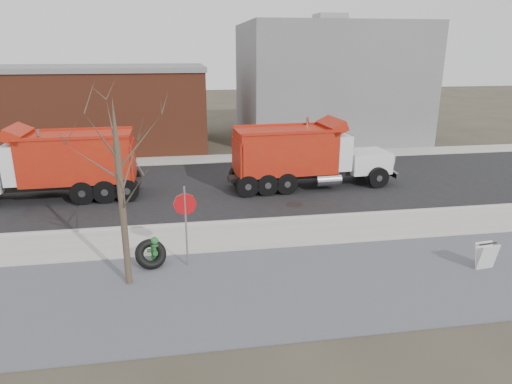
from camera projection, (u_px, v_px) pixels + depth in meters
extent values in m
plane|color=#383328|center=(232.00, 240.00, 15.72)|extent=(120.00, 120.00, 0.00)
cube|color=slate|center=(247.00, 290.00, 12.42)|extent=(60.00, 5.00, 0.03)
cube|color=#9E9B93|center=(231.00, 236.00, 15.95)|extent=(60.00, 2.50, 0.06)
cube|color=#9E9B93|center=(228.00, 222.00, 17.16)|extent=(60.00, 0.15, 0.11)
cube|color=black|center=(217.00, 187.00, 21.65)|extent=(60.00, 9.40, 0.02)
cube|color=#9E9B93|center=(209.00, 159.00, 27.01)|extent=(60.00, 2.00, 0.06)
cube|color=gray|center=(327.00, 82.00, 32.85)|extent=(12.00, 10.00, 8.00)
cube|color=brown|center=(48.00, 110.00, 29.41)|extent=(20.00, 8.00, 5.00)
cube|color=gray|center=(42.00, 68.00, 28.62)|extent=(20.20, 8.20, 0.30)
cylinder|color=#382D23|center=(123.00, 217.00, 12.18)|extent=(0.18, 0.18, 4.00)
cone|color=#382D23|center=(114.00, 119.00, 11.40)|extent=(0.14, 0.14, 1.20)
cylinder|color=#296D2E|center=(156.00, 262.00, 13.99)|extent=(0.46, 0.46, 0.06)
cylinder|color=#296D2E|center=(155.00, 253.00, 13.90)|extent=(0.24, 0.24, 0.63)
cylinder|color=#296D2E|center=(155.00, 244.00, 13.81)|extent=(0.31, 0.31, 0.05)
sphere|color=#296D2E|center=(154.00, 241.00, 13.78)|extent=(0.25, 0.25, 0.25)
cylinder|color=#296D2E|center=(154.00, 238.00, 13.75)|extent=(0.05, 0.05, 0.06)
cylinder|color=#296D2E|center=(149.00, 251.00, 13.83)|extent=(0.13, 0.13, 0.12)
cylinder|color=#296D2E|center=(161.00, 249.00, 13.91)|extent=(0.13, 0.13, 0.12)
cylinder|color=#296D2E|center=(155.00, 253.00, 13.71)|extent=(0.17, 0.14, 0.16)
torus|color=black|center=(151.00, 254.00, 13.65)|extent=(1.16, 1.08, 0.89)
cylinder|color=gray|center=(186.00, 227.00, 13.45)|extent=(0.05, 0.05, 2.52)
cylinder|color=#AE0C11|center=(185.00, 204.00, 13.24)|extent=(0.68, 0.05, 0.68)
cube|color=silver|center=(488.00, 257.00, 13.39)|extent=(0.61, 0.26, 0.81)
cube|color=silver|center=(484.00, 255.00, 13.55)|extent=(0.61, 0.26, 0.81)
cube|color=black|center=(488.00, 244.00, 13.35)|extent=(0.59, 0.10, 0.04)
cube|color=black|center=(308.00, 174.00, 21.56)|extent=(7.69, 1.27, 0.20)
cube|color=silver|center=(366.00, 161.00, 22.05)|extent=(2.08, 1.87, 0.99)
cube|color=silver|center=(386.00, 160.00, 22.28)|extent=(0.16, 1.57, 0.90)
cube|color=silver|center=(330.00, 150.00, 21.45)|extent=(1.56, 2.15, 1.61)
cube|color=black|center=(345.00, 140.00, 21.48)|extent=(0.16, 1.79, 0.72)
cube|color=#A2140D|center=(285.00, 151.00, 20.95)|extent=(4.60, 2.43, 1.97)
cylinder|color=silver|center=(307.00, 139.00, 21.94)|extent=(0.13, 0.13, 2.15)
cylinder|color=black|center=(360.00, 168.00, 23.16)|extent=(1.00, 0.33, 0.99)
cylinder|color=black|center=(378.00, 178.00, 21.37)|extent=(1.00, 0.33, 0.99)
cylinder|color=black|center=(258.00, 174.00, 21.91)|extent=(1.00, 0.33, 0.99)
cylinder|color=black|center=(267.00, 184.00, 20.31)|extent=(1.00, 0.33, 0.99)
cube|color=black|center=(53.00, 186.00, 19.72)|extent=(7.44, 0.99, 0.20)
cube|color=silver|center=(27.00, 161.00, 19.22)|extent=(1.51, 2.13, 1.63)
cube|color=black|center=(6.00, 152.00, 18.95)|extent=(0.10, 1.82, 0.73)
cube|color=#A2140D|center=(78.00, 157.00, 19.57)|extent=(4.60, 2.30, 2.00)
cylinder|color=silver|center=(42.00, 156.00, 18.45)|extent=(0.13, 0.13, 2.18)
cylinder|color=black|center=(105.00, 191.00, 19.35)|extent=(1.01, 0.30, 1.00)
cylinder|color=black|center=(110.00, 180.00, 20.98)|extent=(1.01, 0.30, 1.00)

